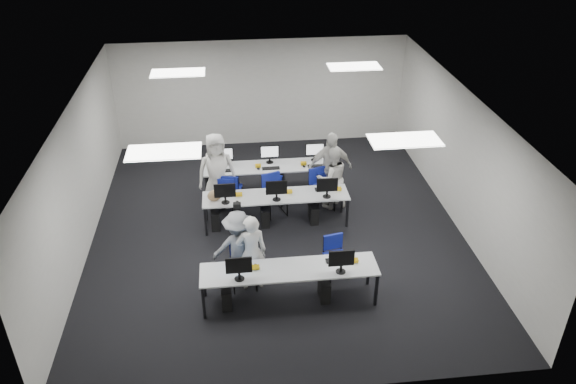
{
  "coord_description": "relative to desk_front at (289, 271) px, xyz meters",
  "views": [
    {
      "loc": [
        -0.92,
        -10.32,
        7.01
      ],
      "look_at": [
        0.23,
        -0.14,
        1.0
      ],
      "focal_mm": 35.0,
      "sensor_mm": 36.0,
      "label": 1
    }
  ],
  "objects": [
    {
      "name": "desk_mid",
      "position": [
        0.0,
        2.6,
        0.0
      ],
      "size": [
        3.2,
        0.7,
        0.73
      ],
      "color": "#B4B7B9",
      "rests_on": "ground"
    },
    {
      "name": "room",
      "position": [
        0.0,
        2.4,
        0.82
      ],
      "size": [
        9.0,
        9.02,
        3.0
      ],
      "color": "black",
      "rests_on": "ground"
    },
    {
      "name": "chair_6",
      "position": [
        0.07,
        3.51,
        -0.42
      ],
      "size": [
        0.5,
        0.52,
        0.83
      ],
      "rotation": [
        0.0,
        0.0,
        -0.24
      ],
      "color": "navy",
      "rests_on": "ground"
    },
    {
      "name": "chair_1",
      "position": [
        0.98,
        0.66,
        -0.42
      ],
      "size": [
        0.49,
        0.52,
        0.84
      ],
      "rotation": [
        0.0,
        0.0,
        0.2
      ],
      "color": "navy",
      "rests_on": "ground"
    },
    {
      "name": "chair_7",
      "position": [
        1.16,
        3.51,
        -0.41
      ],
      "size": [
        0.53,
        0.56,
        0.85
      ],
      "rotation": [
        0.0,
        0.0,
        0.31
      ],
      "color": "navy",
      "rests_on": "ground"
    },
    {
      "name": "chair_4",
      "position": [
        1.11,
        3.13,
        -0.37
      ],
      "size": [
        0.62,
        0.65,
        0.98
      ],
      "rotation": [
        0.0,
        0.0,
        0.33
      ],
      "color": "navy",
      "rests_on": "ground"
    },
    {
      "name": "equipment_back",
      "position": [
        0.19,
        4.02,
        -0.32
      ],
      "size": [
        2.91,
        0.41,
        1.19
      ],
      "color": "white",
      "rests_on": "desk_back"
    },
    {
      "name": "equipment_mid",
      "position": [
        -0.19,
        2.58,
        -0.32
      ],
      "size": [
        2.91,
        0.41,
        1.19
      ],
      "color": "white",
      "rests_on": "desk_mid"
    },
    {
      "name": "ceiling_panels",
      "position": [
        0.0,
        2.4,
        2.3
      ],
      "size": [
        5.2,
        4.6,
        0.02
      ],
      "color": "white",
      "rests_on": "room"
    },
    {
      "name": "student_3",
      "position": [
        1.35,
        3.44,
        0.21
      ],
      "size": [
        1.06,
        0.48,
        1.77
      ],
      "primitive_type": "imported",
      "rotation": [
        0.0,
        0.0,
        0.05
      ],
      "color": "#BAB7AF",
      "rests_on": "ground"
    },
    {
      "name": "chair_5",
      "position": [
        -0.95,
        3.51,
        -0.41
      ],
      "size": [
        0.51,
        0.54,
        0.86
      ],
      "rotation": [
        0.0,
        0.0,
        -0.22
      ],
      "color": "navy",
      "rests_on": "ground"
    },
    {
      "name": "student_0",
      "position": [
        -0.65,
        0.49,
        0.11
      ],
      "size": [
        0.62,
        0.45,
        1.58
      ],
      "primitive_type": "imported",
      "rotation": [
        0.0,
        0.0,
        3.27
      ],
      "color": "#BAB7AF",
      "rests_on": "ground"
    },
    {
      "name": "desk_front",
      "position": [
        0.0,
        0.0,
        0.0
      ],
      "size": [
        3.2,
        0.7,
        0.73
      ],
      "color": "#B4B7B9",
      "rests_on": "ground"
    },
    {
      "name": "desk_back",
      "position": [
        0.0,
        4.0,
        0.0
      ],
      "size": [
        3.2,
        0.7,
        0.73
      ],
      "color": "#B4B7B9",
      "rests_on": "ground"
    },
    {
      "name": "chair_2",
      "position": [
        -1.11,
        3.15,
        -0.42
      ],
      "size": [
        0.47,
        0.49,
        0.81
      ],
      "rotation": [
        0.0,
        0.0,
        -0.17
      ],
      "color": "navy",
      "rests_on": "ground"
    },
    {
      "name": "student_1",
      "position": [
        1.36,
        3.2,
        0.08
      ],
      "size": [
        0.84,
        0.71,
        1.52
      ],
      "primitive_type": "imported",
      "rotation": [
        0.0,
        0.0,
        3.33
      ],
      "color": "#BAB7AF",
      "rests_on": "ground"
    },
    {
      "name": "dslr_camera",
      "position": [
        -0.87,
        0.88,
        0.91
      ],
      "size": [
        0.15,
        0.19,
        0.1
      ],
      "primitive_type": "cube",
      "rotation": [
        0.0,
        0.0,
        3.07
      ],
      "color": "black",
      "rests_on": "photographer"
    },
    {
      "name": "student_2",
      "position": [
        -1.27,
        3.53,
        0.23
      ],
      "size": [
        0.98,
        0.73,
        1.83
      ],
      "primitive_type": "imported",
      "rotation": [
        0.0,
        0.0,
        0.18
      ],
      "color": "#BAB7AF",
      "rests_on": "ground"
    },
    {
      "name": "handbag",
      "position": [
        -1.33,
        2.54,
        0.18
      ],
      "size": [
        0.35,
        0.27,
        0.26
      ],
      "primitive_type": "ellipsoid",
      "rotation": [
        0.0,
        0.0,
        0.23
      ],
      "color": "#96774D",
      "rests_on": "desk_mid"
    },
    {
      "name": "chair_0",
      "position": [
        -0.81,
        0.56,
        -0.38
      ],
      "size": [
        0.51,
        0.55,
        0.96
      ],
      "rotation": [
        0.0,
        0.0,
        0.09
      ],
      "color": "navy",
      "rests_on": "ground"
    },
    {
      "name": "photographer",
      "position": [
        -0.88,
        0.7,
        0.09
      ],
      "size": [
        1.03,
        0.64,
        1.54
      ],
      "primitive_type": "imported",
      "rotation": [
        0.0,
        0.0,
        3.07
      ],
      "color": "slate",
      "rests_on": "ground"
    },
    {
      "name": "equipment_front",
      "position": [
        -0.19,
        -0.02,
        -0.32
      ],
      "size": [
        2.51,
        0.41,
        1.19
      ],
      "color": "#0D4EAF",
      "rests_on": "desk_front"
    },
    {
      "name": "chair_3",
      "position": [
        0.0,
        3.05,
        -0.38
      ],
      "size": [
        0.6,
        0.63,
        0.95
      ],
      "rotation": [
        0.0,
        0.0,
        0.32
      ],
      "color": "navy",
      "rests_on": "ground"
    }
  ]
}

